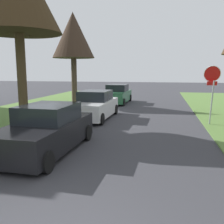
{
  "coord_description": "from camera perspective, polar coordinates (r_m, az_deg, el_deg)",
  "views": [
    {
      "loc": [
        1.6,
        -2.53,
        2.68
      ],
      "look_at": [
        -0.17,
        5.97,
        1.25
      ],
      "focal_mm": 39.92,
      "sensor_mm": 36.0,
      "label": 1
    }
  ],
  "objects": [
    {
      "name": "stop_sign_far",
      "position": [
        13.24,
        21.94,
        6.33
      ],
      "size": [
        0.81,
        0.74,
        2.91
      ],
      "color": "#9EA0A5",
      "rests_on": "grass_verge_right"
    },
    {
      "name": "street_tree_left_mid_b",
      "position": [
        20.27,
        -8.9,
        16.81
      ],
      "size": [
        3.26,
        3.26,
        7.1
      ],
      "color": "#46372C",
      "rests_on": "grass_verge_left"
    },
    {
      "name": "parked_sedan_black",
      "position": [
        8.65,
        -14.7,
        -4.06
      ],
      "size": [
        2.04,
        4.45,
        1.57
      ],
      "color": "black",
      "rests_on": "ground"
    },
    {
      "name": "parked_sedan_white",
      "position": [
        14.33,
        -4.0,
        1.45
      ],
      "size": [
        2.04,
        4.45,
        1.57
      ],
      "color": "white",
      "rests_on": "ground"
    },
    {
      "name": "parked_sedan_green",
      "position": [
        21.18,
        1.15,
        4.02
      ],
      "size": [
        2.04,
        4.45,
        1.57
      ],
      "color": "#28663D",
      "rests_on": "ground"
    }
  ]
}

